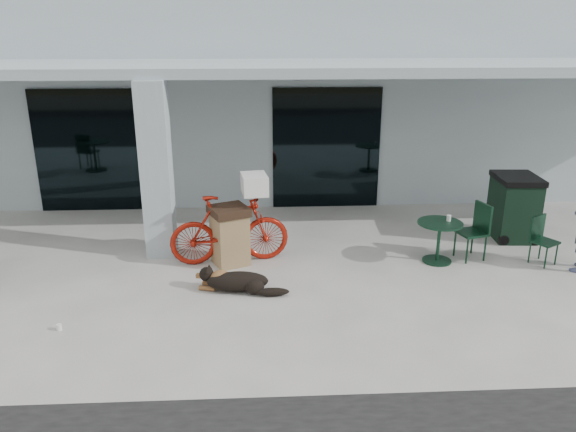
{
  "coord_description": "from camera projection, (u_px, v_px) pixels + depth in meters",
  "views": [
    {
      "loc": [
        0.3,
        -7.32,
        4.0
      ],
      "look_at": [
        0.75,
        1.4,
        1.0
      ],
      "focal_mm": 35.0,
      "sensor_mm": 36.0,
      "label": 1
    }
  ],
  "objects": [
    {
      "name": "cafe_table_far",
      "position": [
        438.0,
        242.0,
        9.84
      ],
      "size": [
        0.93,
        0.93,
        0.74
      ],
      "primitive_type": null,
      "rotation": [
        0.0,
        0.0,
        -0.21
      ],
      "color": "#113320",
      "rests_on": "ground"
    },
    {
      "name": "wheeled_bin",
      "position": [
        514.0,
        207.0,
        10.9
      ],
      "size": [
        0.83,
        1.03,
        1.25
      ],
      "primitive_type": null,
      "rotation": [
        0.0,
        0.0,
        -0.06
      ],
      "color": "black",
      "rests_on": "ground"
    },
    {
      "name": "laundry_basket",
      "position": [
        254.0,
        184.0,
        9.56
      ],
      "size": [
        0.49,
        0.62,
        0.33
      ],
      "primitive_type": "cube",
      "rotation": [
        0.0,
        0.0,
        1.71
      ],
      "color": "white",
      "rests_on": "bicycle"
    },
    {
      "name": "cup_near_dog",
      "position": [
        59.0,
        327.0,
        7.71
      ],
      "size": [
        0.09,
        0.09,
        0.09
      ],
      "primitive_type": "cylinder",
      "rotation": [
        0.0,
        0.0,
        0.23
      ],
      "color": "white",
      "rests_on": "ground"
    },
    {
      "name": "bicycle",
      "position": [
        230.0,
        229.0,
        9.74
      ],
      "size": [
        2.13,
        0.87,
        1.24
      ],
      "primitive_type": "imported",
      "rotation": [
        0.0,
        0.0,
        1.71
      ],
      "color": "#9C190C",
      "rests_on": "ground"
    },
    {
      "name": "storefront_glass_right",
      "position": [
        326.0,
        149.0,
        12.55
      ],
      "size": [
        2.4,
        0.06,
        2.7
      ],
      "primitive_type": "cube",
      "color": "black",
      "rests_on": "ground"
    },
    {
      "name": "building",
      "position": [
        247.0,
        90.0,
        15.5
      ],
      "size": [
        22.0,
        7.0,
        4.5
      ],
      "primitive_type": "cube",
      "color": "#A5B6BB",
      "rests_on": "ground"
    },
    {
      "name": "cafe_chair_far_a",
      "position": [
        545.0,
        241.0,
        9.73
      ],
      "size": [
        0.54,
        0.56,
        0.85
      ],
      "primitive_type": null,
      "rotation": [
        0.0,
        0.0,
        0.54
      ],
      "color": "#113320",
      "rests_on": "ground"
    },
    {
      "name": "overhang",
      "position": [
        242.0,
        68.0,
        10.56
      ],
      "size": [
        22.0,
        2.8,
        0.18
      ],
      "primitive_type": "cube",
      "color": "#A5B6BB",
      "rests_on": "column"
    },
    {
      "name": "ground",
      "position": [
        242.0,
        312.0,
        8.2
      ],
      "size": [
        80.0,
        80.0,
        0.0
      ],
      "primitive_type": "plane",
      "color": "beige",
      "rests_on": "ground"
    },
    {
      "name": "cup_on_table",
      "position": [
        449.0,
        218.0,
        9.78
      ],
      "size": [
        0.09,
        0.09,
        0.1
      ],
      "primitive_type": "cylinder",
      "rotation": [
        0.0,
        0.0,
        -0.21
      ],
      "color": "white",
      "rests_on": "cafe_table_far"
    },
    {
      "name": "cafe_chair_far_b",
      "position": [
        471.0,
        232.0,
        9.93
      ],
      "size": [
        0.61,
        0.58,
        1.02
      ],
      "primitive_type": null,
      "rotation": [
        0.0,
        0.0,
        -1.3
      ],
      "color": "#113320",
      "rests_on": "ground"
    },
    {
      "name": "trash_receptacle",
      "position": [
        230.0,
        236.0,
        9.72
      ],
      "size": [
        0.81,
        0.81,
        1.04
      ],
      "primitive_type": null,
      "rotation": [
        0.0,
        0.0,
        0.42
      ],
      "color": "olive",
      "rests_on": "ground"
    },
    {
      "name": "dog",
      "position": [
        238.0,
        280.0,
        8.8
      ],
      "size": [
        1.17,
        0.62,
        0.37
      ],
      "primitive_type": null,
      "rotation": [
        0.0,
        0.0,
        -0.23
      ],
      "color": "black",
      "rests_on": "ground"
    },
    {
      "name": "column",
      "position": [
        157.0,
        171.0,
        9.79
      ],
      "size": [
        0.5,
        0.5,
        3.12
      ],
      "primitive_type": "cube",
      "color": "#A5B6BB",
      "rests_on": "ground"
    },
    {
      "name": "storefront_glass_left",
      "position": [
        100.0,
        151.0,
        12.31
      ],
      "size": [
        2.8,
        0.06,
        2.7
      ],
      "primitive_type": "cube",
      "color": "black",
      "rests_on": "ground"
    }
  ]
}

